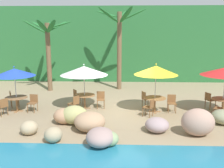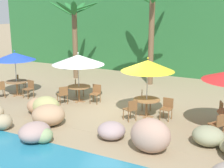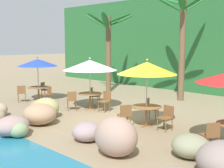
{
  "view_description": "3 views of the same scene",
  "coord_description": "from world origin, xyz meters",
  "px_view_note": "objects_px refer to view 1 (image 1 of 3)",
  "views": [
    {
      "loc": [
        -0.17,
        -12.41,
        3.94
      ],
      "look_at": [
        -0.66,
        0.05,
        1.39
      ],
      "focal_mm": 40.39,
      "sensor_mm": 36.0,
      "label": 1
    },
    {
      "loc": [
        5.85,
        -11.37,
        4.38
      ],
      "look_at": [
        -0.26,
        0.2,
        1.11
      ],
      "focal_mm": 49.15,
      "sensor_mm": 36.0,
      "label": 2
    },
    {
      "loc": [
        8.35,
        -8.78,
        3.06
      ],
      "look_at": [
        -0.35,
        -0.01,
        1.37
      ],
      "focal_mm": 49.32,
      "sensor_mm": 36.0,
      "label": 3
    }
  ],
  "objects_px": {
    "umbrella_blue": "(14,72)",
    "dining_table_red": "(223,101)",
    "chair_yellow_left": "(150,106)",
    "chair_red_inland": "(209,99)",
    "chair_white_inland": "(77,96)",
    "chair_yellow_inland": "(145,98)",
    "chair_blue_seaward": "(33,102)",
    "chair_blue_left": "(3,106)",
    "chair_white_left": "(75,103)",
    "umbrella_white": "(84,71)",
    "chair_white_seaward": "(101,98)",
    "umbrella_yellow": "(156,70)",
    "dining_table_white": "(85,97)",
    "chair_yellow_seaward": "(172,102)",
    "palm_tree_nearest": "(48,42)",
    "chair_red_left": "(221,108)",
    "dining_table_yellow": "(155,100)",
    "chair_blue_inland": "(13,98)",
    "dining_table_blue": "(16,99)",
    "palm_tree_second": "(119,36)"
  },
  "relations": [
    {
      "from": "umbrella_blue",
      "to": "dining_table_red",
      "type": "relative_size",
      "value": 2.11
    },
    {
      "from": "chair_yellow_left",
      "to": "chair_red_inland",
      "type": "xyz_separation_m",
      "value": [
        3.27,
        1.43,
        0.0
      ]
    },
    {
      "from": "chair_white_inland",
      "to": "chair_yellow_inland",
      "type": "bearing_deg",
      "value": -5.64
    },
    {
      "from": "chair_blue_seaward",
      "to": "chair_yellow_inland",
      "type": "height_order",
      "value": "same"
    },
    {
      "from": "chair_blue_left",
      "to": "chair_white_left",
      "type": "distance_m",
      "value": 3.4
    },
    {
      "from": "umbrella_white",
      "to": "chair_white_seaward",
      "type": "distance_m",
      "value": 1.74
    },
    {
      "from": "umbrella_white",
      "to": "umbrella_yellow",
      "type": "relative_size",
      "value": 0.99
    },
    {
      "from": "dining_table_white",
      "to": "chair_white_left",
      "type": "bearing_deg",
      "value": -117.03
    },
    {
      "from": "chair_white_inland",
      "to": "chair_white_left",
      "type": "height_order",
      "value": "same"
    },
    {
      "from": "umbrella_white",
      "to": "chair_yellow_seaward",
      "type": "height_order",
      "value": "umbrella_white"
    },
    {
      "from": "chair_red_inland",
      "to": "palm_tree_nearest",
      "type": "xyz_separation_m",
      "value": [
        -9.56,
        3.97,
        2.85
      ]
    },
    {
      "from": "umbrella_yellow",
      "to": "dining_table_red",
      "type": "relative_size",
      "value": 2.24
    },
    {
      "from": "chair_red_left",
      "to": "palm_tree_nearest",
      "type": "relative_size",
      "value": 0.18
    },
    {
      "from": "dining_table_yellow",
      "to": "palm_tree_nearest",
      "type": "xyz_separation_m",
      "value": [
        -6.63,
        4.61,
        2.75
      ]
    },
    {
      "from": "chair_blue_left",
      "to": "dining_table_yellow",
      "type": "relative_size",
      "value": 0.79
    },
    {
      "from": "chair_blue_seaward",
      "to": "chair_yellow_left",
      "type": "xyz_separation_m",
      "value": [
        5.82,
        -0.61,
        0.0
      ]
    },
    {
      "from": "chair_blue_inland",
      "to": "chair_red_inland",
      "type": "relative_size",
      "value": 1.0
    },
    {
      "from": "chair_red_left",
      "to": "dining_table_blue",
      "type": "bearing_deg",
      "value": 175.89
    },
    {
      "from": "chair_yellow_seaward",
      "to": "umbrella_white",
      "type": "bearing_deg",
      "value": 174.88
    },
    {
      "from": "chair_blue_inland",
      "to": "chair_blue_left",
      "type": "bearing_deg",
      "value": -83.91
    },
    {
      "from": "chair_white_seaward",
      "to": "chair_yellow_seaward",
      "type": "distance_m",
      "value": 3.68
    },
    {
      "from": "dining_table_white",
      "to": "dining_table_yellow",
      "type": "height_order",
      "value": "same"
    },
    {
      "from": "umbrella_yellow",
      "to": "palm_tree_second",
      "type": "height_order",
      "value": "palm_tree_second"
    },
    {
      "from": "dining_table_blue",
      "to": "umbrella_white",
      "type": "xyz_separation_m",
      "value": [
        3.39,
        0.6,
        1.41
      ]
    },
    {
      "from": "chair_yellow_left",
      "to": "dining_table_red",
      "type": "relative_size",
      "value": 0.79
    },
    {
      "from": "chair_red_left",
      "to": "umbrella_blue",
      "type": "bearing_deg",
      "value": 175.89
    },
    {
      "from": "dining_table_white",
      "to": "chair_blue_inland",
      "type": "bearing_deg",
      "value": 178.69
    },
    {
      "from": "chair_blue_inland",
      "to": "dining_table_white",
      "type": "distance_m",
      "value": 3.89
    },
    {
      "from": "umbrella_yellow",
      "to": "chair_yellow_left",
      "type": "xyz_separation_m",
      "value": [
        -0.34,
        -0.78,
        -1.62
      ]
    },
    {
      "from": "dining_table_blue",
      "to": "chair_white_inland",
      "type": "bearing_deg",
      "value": 24.05
    },
    {
      "from": "chair_yellow_seaward",
      "to": "chair_white_left",
      "type": "bearing_deg",
      "value": -175.76
    },
    {
      "from": "umbrella_yellow",
      "to": "dining_table_yellow",
      "type": "bearing_deg",
      "value": -90.0
    },
    {
      "from": "chair_white_inland",
      "to": "chair_yellow_seaward",
      "type": "bearing_deg",
      "value": -12.11
    },
    {
      "from": "chair_yellow_inland",
      "to": "palm_tree_nearest",
      "type": "relative_size",
      "value": 0.18
    },
    {
      "from": "dining_table_red",
      "to": "chair_blue_left",
      "type": "bearing_deg",
      "value": -175.53
    },
    {
      "from": "chair_blue_left",
      "to": "dining_table_white",
      "type": "xyz_separation_m",
      "value": [
        3.73,
        1.39,
        0.1
      ]
    },
    {
      "from": "chair_blue_inland",
      "to": "chair_white_left",
      "type": "xyz_separation_m",
      "value": [
        3.5,
        -0.85,
        0.0
      ]
    },
    {
      "from": "dining_table_white",
      "to": "chair_yellow_seaward",
      "type": "relative_size",
      "value": 1.26
    },
    {
      "from": "umbrella_yellow",
      "to": "palm_tree_nearest",
      "type": "xyz_separation_m",
      "value": [
        -6.63,
        4.61,
        1.23
      ]
    },
    {
      "from": "palm_tree_nearest",
      "to": "umbrella_white",
      "type": "bearing_deg",
      "value": -54.16
    },
    {
      "from": "dining_table_white",
      "to": "chair_yellow_left",
      "type": "bearing_deg",
      "value": -20.61
    },
    {
      "from": "umbrella_yellow",
      "to": "dining_table_yellow",
      "type": "height_order",
      "value": "umbrella_yellow"
    },
    {
      "from": "umbrella_white",
      "to": "chair_yellow_seaward",
      "type": "relative_size",
      "value": 2.82
    },
    {
      "from": "dining_table_blue",
      "to": "chair_red_left",
      "type": "bearing_deg",
      "value": -4.11
    },
    {
      "from": "umbrella_blue",
      "to": "dining_table_yellow",
      "type": "distance_m",
      "value": 7.15
    },
    {
      "from": "umbrella_yellow",
      "to": "chair_yellow_inland",
      "type": "bearing_deg",
      "value": 118.15
    },
    {
      "from": "chair_blue_seaward",
      "to": "chair_yellow_left",
      "type": "distance_m",
      "value": 5.85
    },
    {
      "from": "chair_yellow_left",
      "to": "dining_table_red",
      "type": "height_order",
      "value": "chair_yellow_left"
    },
    {
      "from": "umbrella_yellow",
      "to": "chair_yellow_inland",
      "type": "distance_m",
      "value": 1.83
    },
    {
      "from": "dining_table_blue",
      "to": "chair_blue_left",
      "type": "xyz_separation_m",
      "value": [
        -0.34,
        -0.78,
        -0.1
      ]
    }
  ]
}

